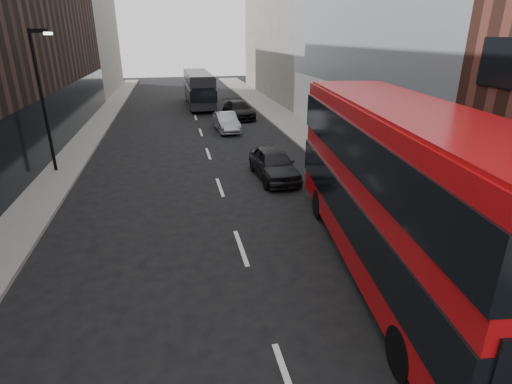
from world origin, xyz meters
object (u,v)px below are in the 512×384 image
street_lamp (43,93)px  car_b (226,122)px  car_a (274,163)px  grey_bus (199,88)px  red_bus (399,185)px  car_c (239,110)px

street_lamp → car_b: bearing=38.1°
car_a → grey_bus: bearing=92.9°
red_bus → car_c: bearing=98.8°
car_b → car_a: bearing=-88.7°
street_lamp → grey_bus: (9.02, 19.98, -2.37)m
car_b → car_c: (1.77, 4.95, 0.03)m
street_lamp → red_bus: 17.59m
street_lamp → car_a: street_lamp is taller
car_c → red_bus: bearing=-95.2°
street_lamp → car_a: bearing=-16.0°
red_bus → street_lamp: bearing=142.9°
grey_bus → car_a: bearing=-85.7°
grey_bus → car_a: 23.28m
red_bus → car_a: bearing=106.2°
grey_bus → car_c: size_ratio=2.10×
car_c → street_lamp: bearing=-139.1°
street_lamp → car_b: (10.19, 8.00, -3.48)m
street_lamp → car_b: 13.41m
car_b → street_lamp: bearing=-145.2°
car_a → car_b: bearing=92.5°
red_bus → car_a: size_ratio=2.81×
grey_bus → car_a: size_ratio=2.29×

